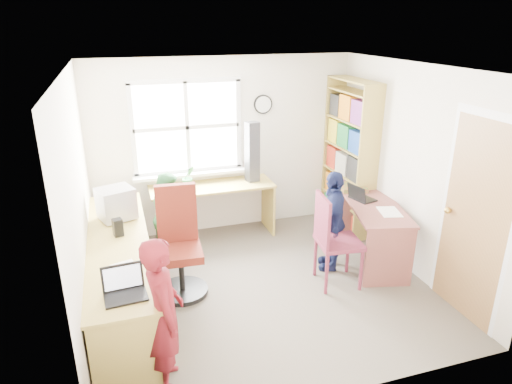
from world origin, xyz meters
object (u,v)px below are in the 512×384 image
laptop_right (360,196)px  person_red (164,314)px  bookshelf (349,160)px  laptop_left (124,288)px  l_desk (143,283)px  person_green (170,217)px  wooden_chair (332,237)px  swivel_chair (180,248)px  crt_monitor (116,204)px  potted_plant (188,177)px  cd_tower (252,152)px  right_desk (374,221)px  person_navy (333,221)px

laptop_right → person_red: (-2.60, -1.53, -0.12)m
bookshelf → laptop_left: 3.76m
l_desk → person_red: (0.11, -0.85, 0.20)m
person_green → wooden_chair: bearing=-109.8°
bookshelf → swivel_chair: bearing=-159.0°
crt_monitor → person_green: bearing=7.3°
crt_monitor → swivel_chair: bearing=-56.6°
laptop_right → wooden_chair: bearing=116.4°
potted_plant → person_red: person_red is taller
swivel_chair → laptop_left: 1.30m
laptop_right → cd_tower: (-1.08, 1.05, 0.38)m
laptop_right → l_desk: bearing=89.5°
l_desk → person_red: bearing=-82.6°
potted_plant → person_red: bearing=-104.1°
cd_tower → potted_plant: bearing=170.7°
potted_plant → person_green: person_green is taller
bookshelf → cd_tower: bearing=169.1°
bookshelf → person_red: (-2.85, -2.32, -0.34)m
right_desk → person_green: size_ratio=1.22×
person_navy → wooden_chair: bearing=-4.5°
right_desk → l_desk: bearing=-156.3°
swivel_chair → cd_tower: cd_tower is taller
swivel_chair → person_navy: (1.81, -0.04, 0.10)m
l_desk → crt_monitor: crt_monitor is taller
l_desk → person_green: size_ratio=2.61×
swivel_chair → potted_plant: bearing=78.5°
wooden_chair → crt_monitor: bearing=166.3°
swivel_chair → wooden_chair: size_ratio=1.11×
right_desk → cd_tower: (-1.17, 1.27, 0.63)m
potted_plant → person_green: size_ratio=0.27×
laptop_left → person_red: (0.28, -0.23, -0.14)m
swivel_chair → person_green: bearing=93.1°
bookshelf → wooden_chair: (-0.90, -1.35, -0.42)m
right_desk → person_green: bearing=175.6°
crt_monitor → right_desk: bearing=-29.2°
swivel_chair → crt_monitor: bearing=146.7°
crt_monitor → person_red: size_ratio=0.34×
l_desk → right_desk: l_desk is taller
cd_tower → person_red: 3.03m
l_desk → person_navy: 2.29m
swivel_chair → person_green: (0.00, 0.76, 0.05)m
laptop_right → person_red: size_ratio=0.27×
right_desk → person_red: size_ratio=1.04×
swivel_chair → right_desk: bearing=2.5°
wooden_chair → person_navy: person_navy is taller
l_desk → swivel_chair: (0.43, 0.50, 0.06)m
crt_monitor → person_green: person_green is taller
laptop_right → person_green: person_green is taller
laptop_right → person_navy: bearing=100.1°
wooden_chair → person_navy: 0.39m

